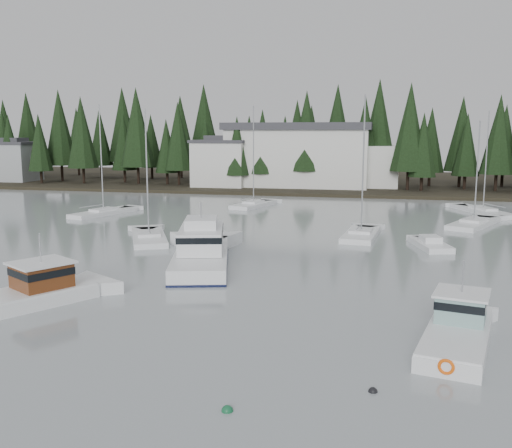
{
  "coord_description": "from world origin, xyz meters",
  "views": [
    {
      "loc": [
        9.54,
        -16.51,
        9.88
      ],
      "look_at": [
        -0.36,
        27.9,
        2.5
      ],
      "focal_mm": 40.0,
      "sensor_mm": 36.0,
      "label": 1
    }
  ],
  "objects_px": {
    "sailboat_7": "(483,213)",
    "sailboat_1": "(149,239)",
    "sailboat_2": "(104,214)",
    "sailboat_5": "(254,206)",
    "runabout_1": "(430,246)",
    "sailboat_9": "(474,225)",
    "harbor_inn": "(310,156)",
    "house_west": "(221,162)",
    "sailboat_4": "(361,236)",
    "lobster_boat_teal": "(458,334)",
    "lobster_boat_brown": "(18,298)",
    "cabin_cruiser_center": "(201,254)",
    "house_far_west": "(14,161)"
  },
  "relations": [
    {
      "from": "sailboat_5",
      "to": "sailboat_7",
      "type": "bearing_deg",
      "value": -73.9
    },
    {
      "from": "sailboat_5",
      "to": "house_west",
      "type": "bearing_deg",
      "value": 42.63
    },
    {
      "from": "house_far_west",
      "to": "sailboat_9",
      "type": "bearing_deg",
      "value": -23.24
    },
    {
      "from": "sailboat_1",
      "to": "sailboat_7",
      "type": "xyz_separation_m",
      "value": [
        33.04,
        25.21,
        0.0
      ]
    },
    {
      "from": "sailboat_5",
      "to": "runabout_1",
      "type": "relative_size",
      "value": 2.26
    },
    {
      "from": "sailboat_7",
      "to": "sailboat_1",
      "type": "bearing_deg",
      "value": 102.99
    },
    {
      "from": "sailboat_9",
      "to": "sailboat_2",
      "type": "bearing_deg",
      "value": 116.95
    },
    {
      "from": "house_west",
      "to": "lobster_boat_brown",
      "type": "xyz_separation_m",
      "value": [
        7.47,
        -67.84,
        -4.12
      ]
    },
    {
      "from": "lobster_boat_teal",
      "to": "sailboat_2",
      "type": "bearing_deg",
      "value": 58.37
    },
    {
      "from": "lobster_boat_brown",
      "to": "sailboat_1",
      "type": "xyz_separation_m",
      "value": [
        -0.84,
        20.64,
        -0.47
      ]
    },
    {
      "from": "harbor_inn",
      "to": "sailboat_1",
      "type": "xyz_separation_m",
      "value": [
        -8.41,
        -50.54,
        -5.71
      ]
    },
    {
      "from": "sailboat_1",
      "to": "sailboat_5",
      "type": "distance_m",
      "value": 25.68
    },
    {
      "from": "harbor_inn",
      "to": "sailboat_1",
      "type": "bearing_deg",
      "value": -99.45
    },
    {
      "from": "house_far_west",
      "to": "sailboat_9",
      "type": "relative_size",
      "value": 0.73
    },
    {
      "from": "house_west",
      "to": "runabout_1",
      "type": "bearing_deg",
      "value": -54.89
    },
    {
      "from": "house_far_west",
      "to": "lobster_boat_brown",
      "type": "xyz_separation_m",
      "value": [
        49.47,
        -69.84,
        -3.87
      ]
    },
    {
      "from": "sailboat_1",
      "to": "sailboat_5",
      "type": "bearing_deg",
      "value": -35.17
    },
    {
      "from": "house_far_west",
      "to": "sailboat_2",
      "type": "relative_size",
      "value": 0.62
    },
    {
      "from": "sailboat_1",
      "to": "sailboat_2",
      "type": "height_order",
      "value": "sailboat_2"
    },
    {
      "from": "sailboat_4",
      "to": "sailboat_5",
      "type": "xyz_separation_m",
      "value": [
        -14.93,
        19.59,
        0.0
      ]
    },
    {
      "from": "sailboat_1",
      "to": "sailboat_7",
      "type": "height_order",
      "value": "sailboat_7"
    },
    {
      "from": "sailboat_7",
      "to": "sailboat_2",
      "type": "bearing_deg",
      "value": 79.55
    },
    {
      "from": "lobster_boat_brown",
      "to": "sailboat_9",
      "type": "xyz_separation_m",
      "value": [
        29.72,
        35.83,
        -0.48
      ]
    },
    {
      "from": "harbor_inn",
      "to": "sailboat_2",
      "type": "height_order",
      "value": "sailboat_2"
    },
    {
      "from": "sailboat_1",
      "to": "house_west",
      "type": "bearing_deg",
      "value": -17.86
    },
    {
      "from": "lobster_boat_teal",
      "to": "sailboat_7",
      "type": "distance_m",
      "value": 47.29
    },
    {
      "from": "cabin_cruiser_center",
      "to": "runabout_1",
      "type": "bearing_deg",
      "value": -74.01
    },
    {
      "from": "lobster_boat_brown",
      "to": "harbor_inn",
      "type": "bearing_deg",
      "value": 24.65
    },
    {
      "from": "harbor_inn",
      "to": "sailboat_4",
      "type": "xyz_separation_m",
      "value": [
        10.67,
        -44.79,
        -5.7
      ]
    },
    {
      "from": "lobster_boat_teal",
      "to": "sailboat_1",
      "type": "bearing_deg",
      "value": 61.62
    },
    {
      "from": "harbor_inn",
      "to": "sailboat_7",
      "type": "height_order",
      "value": "sailboat_7"
    },
    {
      "from": "house_far_west",
      "to": "sailboat_9",
      "type": "distance_m",
      "value": 86.29
    },
    {
      "from": "harbor_inn",
      "to": "sailboat_4",
      "type": "distance_m",
      "value": 46.39
    },
    {
      "from": "cabin_cruiser_center",
      "to": "sailboat_9",
      "type": "relative_size",
      "value": 1.14
    },
    {
      "from": "sailboat_5",
      "to": "sailboat_9",
      "type": "relative_size",
      "value": 1.19
    },
    {
      "from": "sailboat_9",
      "to": "harbor_inn",
      "type": "bearing_deg",
      "value": 57.54
    },
    {
      "from": "sailboat_1",
      "to": "sailboat_9",
      "type": "height_order",
      "value": "sailboat_1"
    },
    {
      "from": "house_far_west",
      "to": "lobster_boat_teal",
      "type": "height_order",
      "value": "house_far_west"
    },
    {
      "from": "house_west",
      "to": "sailboat_4",
      "type": "relative_size",
      "value": 0.69
    },
    {
      "from": "harbor_inn",
      "to": "lobster_boat_brown",
      "type": "distance_m",
      "value": 71.77
    },
    {
      "from": "sailboat_7",
      "to": "sailboat_9",
      "type": "relative_size",
      "value": 1.12
    },
    {
      "from": "cabin_cruiser_center",
      "to": "sailboat_5",
      "type": "relative_size",
      "value": 0.95
    },
    {
      "from": "lobster_boat_brown",
      "to": "cabin_cruiser_center",
      "type": "height_order",
      "value": "cabin_cruiser_center"
    },
    {
      "from": "runabout_1",
      "to": "house_west",
      "type": "bearing_deg",
      "value": 20.17
    },
    {
      "from": "cabin_cruiser_center",
      "to": "sailboat_9",
      "type": "distance_m",
      "value": 32.74
    },
    {
      "from": "house_west",
      "to": "sailboat_1",
      "type": "height_order",
      "value": "sailboat_1"
    },
    {
      "from": "lobster_boat_teal",
      "to": "runabout_1",
      "type": "bearing_deg",
      "value": 11.24
    },
    {
      "from": "lobster_boat_brown",
      "to": "sailboat_2",
      "type": "relative_size",
      "value": 0.71
    },
    {
      "from": "sailboat_2",
      "to": "sailboat_5",
      "type": "xyz_separation_m",
      "value": [
        16.01,
        11.25,
        0.0
      ]
    },
    {
      "from": "cabin_cruiser_center",
      "to": "sailboat_7",
      "type": "xyz_separation_m",
      "value": [
        25.25,
        33.54,
        -0.74
      ]
    }
  ]
}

